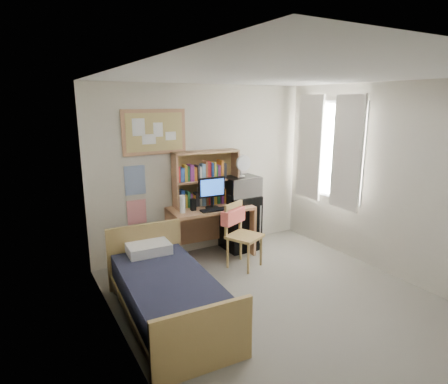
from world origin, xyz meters
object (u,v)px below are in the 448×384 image
bulletin_board (154,132)px  desk (211,232)px  microwave (241,186)px  speaker_right (230,200)px  desk_fan (241,167)px  bed (169,299)px  mini_fridge (240,222)px  speaker_left (193,205)px  desk_chair (245,236)px  monitor (212,193)px

bulletin_board → desk: bulletin_board is taller
bulletin_board → microwave: 1.58m
desk → speaker_right: bearing=-11.3°
desk → desk_fan: bearing=7.3°
bed → speaker_right: bearing=42.6°
desk → mini_fridge: (0.57, 0.05, 0.05)m
speaker_right → microwave: size_ratio=0.31×
microwave → desk_fan: (0.00, 0.00, 0.31)m
desk → microwave: microwave is taller
bed → desk_fan: (1.79, 1.36, 1.10)m
desk → speaker_left: speaker_left is taller
desk → microwave: (0.57, 0.03, 0.65)m
desk → mini_fridge: bearing=9.3°
bed → microwave: size_ratio=3.46×
desk_chair → speaker_left: 0.87m
mini_fridge → bed: (-1.79, -1.38, -0.19)m
speaker_left → microwave: bearing=8.7°
speaker_left → mini_fridge: bearing=10.0°
desk_fan → speaker_left: bearing=-175.5°
desk_chair → speaker_right: bearing=59.0°
speaker_right → desk_fan: size_ratio=0.55×
monitor → speaker_right: monitor is taller
speaker_right → bulletin_board: bearing=162.4°
monitor → speaker_left: 0.33m
monitor → desk_chair: bearing=-61.5°
bed → speaker_left: (0.92, 1.29, 0.62)m
mini_fridge → speaker_left: 0.98m
monitor → bed: bearing=-129.8°
desk_chair → speaker_left: size_ratio=5.46×
bed → monitor: (1.21, 1.27, 0.76)m
desk_chair → desk_fan: (0.33, 0.63, 0.88)m
bulletin_board → speaker_left: 1.18m
desk_chair → bed: 1.65m
speaker_left → speaker_right: bearing=-0.0°
monitor → bulletin_board: bearing=155.9°
monitor → desk_fan: desk_fan is taller
desk → bed: 1.81m
bulletin_board → desk: size_ratio=0.75×
desk_fan → desk: bearing=-177.0°
mini_fridge → microwave: bearing=-90.0°
bulletin_board → monitor: bearing=-28.0°
speaker_right → bed: bearing=-136.6°
bulletin_board → desk_fan: (1.29, -0.29, -0.57)m
desk_fan → microwave: bearing=0.0°
monitor → speaker_left: size_ratio=2.59×
desk → desk_chair: size_ratio=1.34×
desk → speaker_right: (0.30, -0.08, 0.48)m
bed → speaker_right: size_ratio=10.99×
monitor → speaker_right: (0.30, -0.02, -0.14)m
desk_chair → bulletin_board: bearing=111.7°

